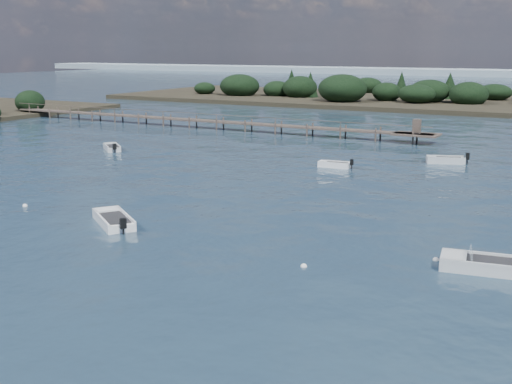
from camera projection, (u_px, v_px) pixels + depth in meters
The scene contains 11 objects.
ground at pixel (410, 129), 83.46m from camera, with size 400.00×400.00×0.00m, color #182A39.
tender_far_grey_b at pixel (446, 161), 59.07m from camera, with size 3.84×2.42×1.30m.
tender_far_white at pixel (334, 166), 57.04m from camera, with size 3.16×1.37×1.07m.
tender_far_grey at pixel (112, 149), 66.61m from camera, with size 3.41×3.17×1.20m.
dinghy_mid_grey at pixel (114, 222), 38.71m from camera, with size 4.50×3.87×1.19m.
dinghy_mid_white_b at pixel (494, 268), 30.54m from camera, with size 5.48×2.64×1.34m.
buoy_b at pixel (304, 267), 31.22m from camera, with size 0.32×0.32×0.32m, color white.
buoy_c at pixel (25, 206), 43.15m from camera, with size 0.32×0.32×0.32m, color white.
buoy_d at pixel (436, 260), 32.17m from camera, with size 0.32×0.32×0.32m, color white.
jetty at pixel (220, 122), 83.30m from camera, with size 64.50×3.20×3.40m.
distant_haze at pixel (313, 73), 271.05m from camera, with size 280.00×20.00×2.40m, color #899DA9.
Camera 1 is at (22.78, -22.52, 10.44)m, focal length 45.00 mm.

